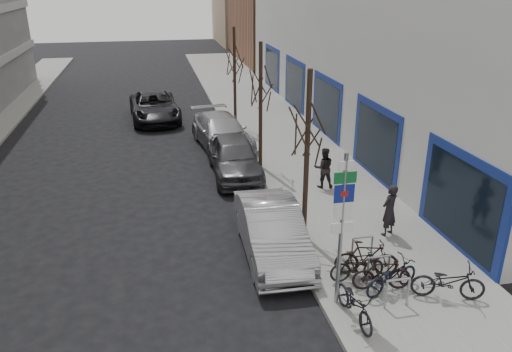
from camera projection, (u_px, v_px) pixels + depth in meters
name	position (u px, v px, depth m)	size (l,w,h in m)	color
ground	(244.00, 319.00, 12.39)	(120.00, 120.00, 0.00)	black
sidewalk_east	(302.00, 165.00, 22.31)	(5.00, 70.00, 0.15)	slate
commercial_building	(485.00, 32.00, 28.32)	(20.00, 32.00, 10.00)	#B7B7B2
brick_building_far	(298.00, 19.00, 49.73)	(12.00, 14.00, 8.00)	brown
tan_building_far	(269.00, 6.00, 63.27)	(13.00, 12.00, 9.00)	#937A5B
highway_sign_pole	(342.00, 222.00, 11.93)	(0.55, 0.10, 4.20)	gray
bike_rack	(378.00, 266.00, 13.42)	(0.66, 2.26, 0.83)	gray
tree_near	(308.00, 117.00, 14.54)	(1.80, 1.80, 5.50)	black
tree_mid	(261.00, 76.00, 20.45)	(1.80, 1.80, 5.50)	black
tree_far	(234.00, 54.00, 26.35)	(1.80, 1.80, 5.50)	black
meter_front	(295.00, 223.00, 15.19)	(0.10, 0.08, 1.27)	gray
meter_mid	(257.00, 162.00, 20.18)	(0.10, 0.08, 1.27)	gray
meter_back	(235.00, 126.00, 25.18)	(0.10, 0.08, 1.27)	gray
bike_near_left	(355.00, 300.00, 11.94)	(0.54, 1.79, 1.09)	black
bike_near_right	(382.00, 274.00, 13.13)	(0.48, 1.60, 0.97)	black
bike_mid_curb	(392.00, 274.00, 13.04)	(0.53, 1.75, 1.07)	black
bike_mid_inner	(357.00, 265.00, 13.53)	(0.47, 1.57, 0.95)	black
bike_far_curb	(449.00, 279.00, 12.76)	(0.56, 1.86, 1.13)	black
bike_far_inner	(367.00, 258.00, 13.76)	(0.53, 1.78, 1.08)	black
parked_car_front	(272.00, 231.00, 15.00)	(1.69, 4.85, 1.60)	#ACACB1
parked_car_mid	(235.00, 157.00, 21.07)	(1.97, 4.89, 1.67)	#444448
parked_car_back	(222.00, 132.00, 24.56)	(2.23, 5.48, 1.59)	#949498
lane_car	(154.00, 106.00, 29.34)	(2.67, 5.79, 1.61)	black
pedestrian_near	(389.00, 210.00, 15.83)	(0.63, 0.41, 1.72)	black
pedestrian_far	(324.00, 167.00, 19.49)	(0.61, 0.41, 1.65)	black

